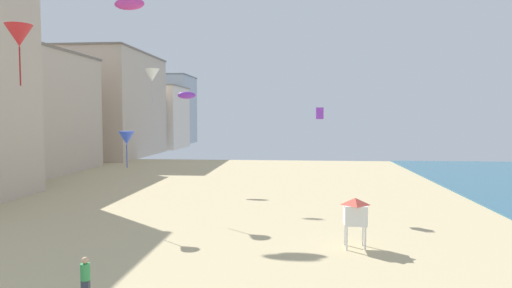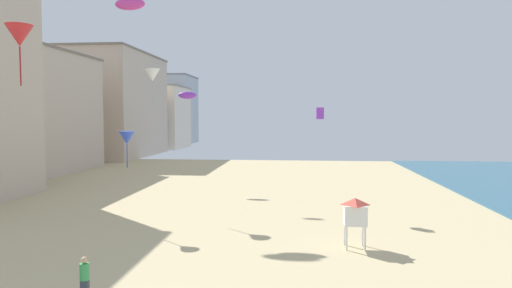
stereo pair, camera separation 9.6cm
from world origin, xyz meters
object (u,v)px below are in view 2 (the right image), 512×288
(lifeguard_stand, at_px, (355,212))
(kite_purple_box, at_px, (320,113))
(kite_white_delta_2, at_px, (152,75))
(kite_flyer, at_px, (85,277))
(kite_purple_parafoil, at_px, (187,95))
(kite_blue_delta, at_px, (127,138))
(kite_red_delta, at_px, (19,36))
(kite_magenta_parafoil_2, at_px, (130,4))

(lifeguard_stand, xyz_separation_m, kite_purple_box, (-1.37, 9.07, 5.02))
(kite_purple_box, height_order, kite_white_delta_2, kite_white_delta_2)
(kite_flyer, distance_m, kite_purple_box, 19.90)
(kite_purple_parafoil, bearing_deg, kite_blue_delta, -89.00)
(kite_red_delta, distance_m, kite_purple_parafoil, 19.77)
(kite_flyer, height_order, kite_red_delta, kite_red_delta)
(kite_white_delta_2, bearing_deg, kite_purple_box, 1.06)
(kite_red_delta, relative_size, kite_blue_delta, 1.45)
(kite_flyer, height_order, kite_purple_box, kite_purple_box)
(kite_purple_parafoil, height_order, kite_magenta_parafoil_2, kite_magenta_parafoil_2)
(kite_red_delta, relative_size, kite_purple_box, 3.90)
(kite_purple_box, xyz_separation_m, kite_magenta_parafoil_2, (-13.72, 0.31, 7.92))
(lifeguard_stand, distance_m, kite_purple_parafoil, 24.13)
(lifeguard_stand, distance_m, kite_white_delta_2, 17.77)
(kite_blue_delta, bearing_deg, kite_magenta_parafoil_2, 108.21)
(kite_red_delta, xyz_separation_m, kite_purple_box, (16.00, 9.36, -3.98))
(kite_red_delta, bearing_deg, kite_white_delta_2, 66.10)
(kite_purple_parafoil, bearing_deg, kite_red_delta, -101.89)
(lifeguard_stand, relative_size, kite_white_delta_2, 1.02)
(kite_red_delta, distance_m, kite_blue_delta, 7.78)
(kite_flyer, relative_size, kite_blue_delta, 0.75)
(kite_flyer, xyz_separation_m, kite_purple_parafoil, (-2.89, 26.56, 7.71))
(kite_flyer, bearing_deg, kite_purple_box, 169.33)
(lifeguard_stand, xyz_separation_m, kite_white_delta_2, (-13.32, 8.85, 7.75))
(kite_purple_box, bearing_deg, kite_magenta_parafoil_2, 178.71)
(kite_purple_box, bearing_deg, kite_red_delta, -149.67)
(kite_purple_box, bearing_deg, kite_flyer, -118.49)
(kite_flyer, height_order, lifeguard_stand, lifeguard_stand)
(kite_magenta_parafoil_2, bearing_deg, kite_flyer, -74.67)
(kite_white_delta_2, xyz_separation_m, kite_purple_parafoil, (-0.00, 10.09, -0.97))
(kite_purple_box, bearing_deg, lifeguard_stand, -81.38)
(kite_flyer, distance_m, kite_purple_parafoil, 27.81)
(kite_white_delta_2, relative_size, kite_purple_parafoil, 1.43)
(kite_magenta_parafoil_2, bearing_deg, kite_purple_parafoil, 79.51)
(kite_white_delta_2, bearing_deg, kite_purple_parafoil, 90.01)
(kite_blue_delta, bearing_deg, kite_white_delta_2, 92.76)
(kite_flyer, relative_size, kite_purple_parafoil, 0.94)
(lifeguard_stand, bearing_deg, kite_purple_box, 87.76)
(kite_white_delta_2, bearing_deg, kite_blue_delta, -87.24)
(kite_flyer, bearing_deg, lifeguard_stand, 143.98)
(lifeguard_stand, height_order, kite_purple_box, kite_purple_box)
(kite_flyer, height_order, kite_magenta_parafoil_2, kite_magenta_parafoil_2)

